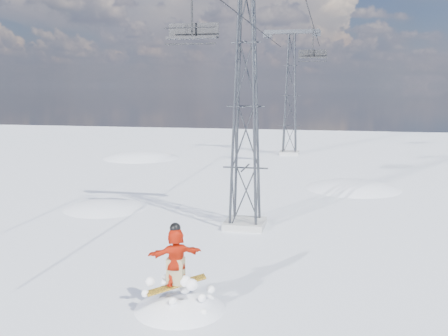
{
  "coord_description": "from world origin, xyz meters",
  "views": [
    {
      "loc": [
        4.46,
        -13.84,
        6.38
      ],
      "look_at": [
        0.68,
        3.96,
        3.38
      ],
      "focal_mm": 40.0,
      "sensor_mm": 36.0,
      "label": 1
    }
  ],
  "objects": [
    {
      "name": "lift_chair_near",
      "position": [
        -1.4,
        7.3,
        8.65
      ],
      "size": [
        2.22,
        0.64,
        2.75
      ],
      "color": "black",
      "rests_on": "ground"
    },
    {
      "name": "snow_terrain",
      "position": [
        -4.77,
        21.24,
        -9.59
      ],
      "size": [
        39.0,
        37.0,
        22.0
      ],
      "color": "white",
      "rests_on": "ground"
    },
    {
      "name": "haul_cables",
      "position": [
        0.8,
        19.5,
        10.85
      ],
      "size": [
        4.46,
        51.0,
        0.06
      ],
      "color": "black",
      "rests_on": "ground"
    },
    {
      "name": "lift_tower_far",
      "position": [
        0.8,
        33.0,
        5.47
      ],
      "size": [
        5.2,
        1.8,
        11.43
      ],
      "color": "#999999",
      "rests_on": "ground"
    },
    {
      "name": "lift_chair_mid",
      "position": [
        3.0,
        25.33,
        8.72
      ],
      "size": [
        2.14,
        0.62,
        2.66
      ],
      "color": "black",
      "rests_on": "ground"
    },
    {
      "name": "ground",
      "position": [
        0.0,
        0.0,
        0.0
      ],
      "size": [
        120.0,
        120.0,
        0.0
      ],
      "primitive_type": "plane",
      "color": "white",
      "rests_on": "ground"
    },
    {
      "name": "lift_tower_near",
      "position": [
        0.8,
        8.0,
        5.47
      ],
      "size": [
        5.2,
        1.8,
        11.43
      ],
      "color": "#999999",
      "rests_on": "ground"
    }
  ]
}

